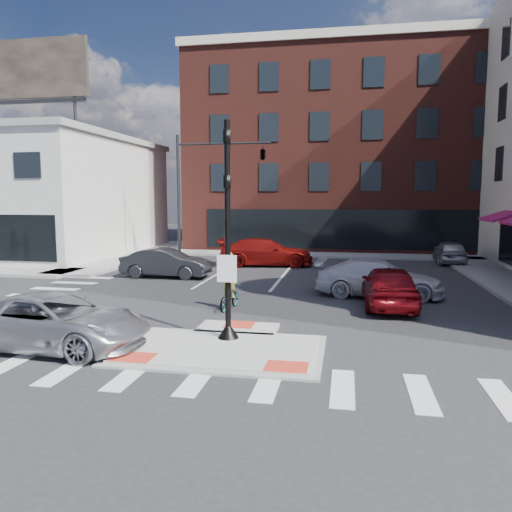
% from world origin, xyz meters
% --- Properties ---
extents(ground, '(120.00, 120.00, 0.00)m').
position_xyz_m(ground, '(0.00, 0.00, 0.00)').
color(ground, '#28282B').
rests_on(ground, ground).
extents(refuge_island, '(5.40, 4.65, 0.13)m').
position_xyz_m(refuge_island, '(0.00, -0.26, 0.05)').
color(refuge_island, gray).
rests_on(refuge_island, ground).
extents(sidewalk_nw, '(23.50, 20.50, 0.15)m').
position_xyz_m(sidewalk_nw, '(-16.76, 15.29, 0.08)').
color(sidewalk_nw, gray).
rests_on(sidewalk_nw, ground).
extents(sidewalk_n, '(26.00, 3.00, 0.15)m').
position_xyz_m(sidewalk_n, '(3.00, 22.00, 0.07)').
color(sidewalk_n, gray).
rests_on(sidewalk_n, ground).
extents(building_n, '(24.40, 18.40, 15.50)m').
position_xyz_m(building_n, '(3.00, 31.99, 7.80)').
color(building_n, '#59221B').
rests_on(building_n, ground).
extents(building_far_left, '(10.00, 12.00, 10.00)m').
position_xyz_m(building_far_left, '(-4.00, 52.00, 5.00)').
color(building_far_left, slate).
rests_on(building_far_left, ground).
extents(building_far_right, '(12.00, 12.00, 12.00)m').
position_xyz_m(building_far_right, '(9.00, 54.00, 6.00)').
color(building_far_right, brown).
rests_on(building_far_right, ground).
extents(signal_pole, '(0.60, 0.60, 5.98)m').
position_xyz_m(signal_pole, '(0.00, 0.40, 2.36)').
color(signal_pole, black).
rests_on(signal_pole, refuge_island).
extents(mast_arm_signal, '(6.10, 2.24, 8.00)m').
position_xyz_m(mast_arm_signal, '(-3.47, 18.00, 6.21)').
color(mast_arm_signal, black).
rests_on(mast_arm_signal, ground).
extents(silver_suv, '(5.41, 2.76, 1.46)m').
position_xyz_m(silver_suv, '(-4.50, -1.00, 0.73)').
color(silver_suv, '#A7A9AF').
rests_on(silver_suv, ground).
extents(red_sedan, '(2.04, 4.68, 1.57)m').
position_xyz_m(red_sedan, '(4.78, 5.86, 0.78)').
color(red_sedan, maroon).
rests_on(red_sedan, ground).
extents(white_pickup, '(5.26, 2.43, 1.49)m').
position_xyz_m(white_pickup, '(4.54, 7.88, 0.74)').
color(white_pickup, silver).
rests_on(white_pickup, ground).
extents(bg_car_dark, '(4.50, 1.63, 1.48)m').
position_xyz_m(bg_car_dark, '(-5.81, 11.00, 0.74)').
color(bg_car_dark, '#26272B').
rests_on(bg_car_dark, ground).
extents(bg_car_silver, '(1.91, 4.29, 1.43)m').
position_xyz_m(bg_car_silver, '(9.50, 19.31, 0.72)').
color(bg_car_silver, '#A2A3A9').
rests_on(bg_car_silver, ground).
extents(bg_car_red, '(5.83, 2.98, 1.62)m').
position_xyz_m(bg_car_red, '(-1.51, 16.23, 0.81)').
color(bg_car_red, maroon).
rests_on(bg_car_red, ground).
extents(cyclist, '(0.82, 1.72, 2.11)m').
position_xyz_m(cyclist, '(-0.93, 4.41, 0.71)').
color(cyclist, '#3F3F44').
rests_on(cyclist, ground).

